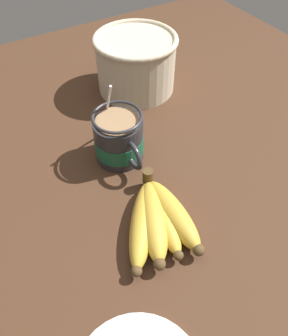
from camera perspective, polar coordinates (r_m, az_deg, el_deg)
The scene contains 4 objects.
table at distance 64.61cm, azimuth 1.02°, elevation -3.40°, with size 137.58×137.58×3.56cm.
coffee_mug at distance 64.71cm, azimuth -4.35°, elevation 4.99°, with size 16.29×9.83×16.03cm.
banana_bunch at distance 55.83cm, azimuth 2.43°, elevation -8.79°, with size 18.45×14.44×4.42cm.
woven_basket at distance 82.86cm, azimuth -1.42°, elevation 17.92°, with size 19.84×19.84×13.52cm.
Camera 1 is at (33.86, -21.51, 52.43)cm, focal length 35.00 mm.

